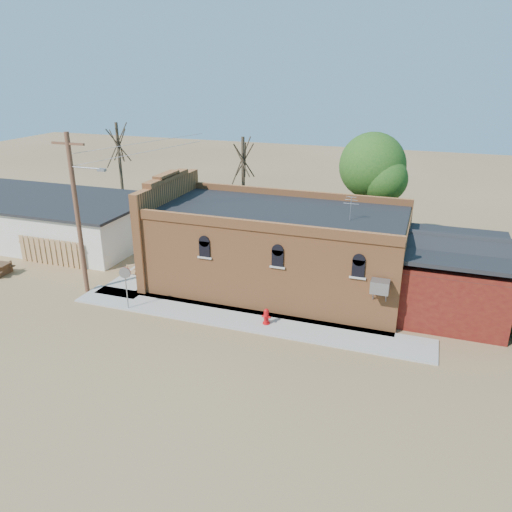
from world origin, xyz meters
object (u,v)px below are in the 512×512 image
(brick_bar, at_px, (273,248))
(trash_barrel, at_px, (153,260))
(stop_sign, at_px, (125,277))
(utility_pole, at_px, (78,211))
(fire_hydrant, at_px, (266,316))

(brick_bar, bearing_deg, trash_barrel, 178.74)
(brick_bar, relative_size, stop_sign, 6.97)
(stop_sign, xyz_separation_m, trash_barrel, (-1.76, 5.67, -1.37))
(utility_pole, xyz_separation_m, trash_barrel, (1.70, 4.47, -4.25))
(brick_bar, bearing_deg, fire_hydrant, -76.06)
(brick_bar, distance_m, stop_sign, 8.39)
(stop_sign, relative_size, trash_barrel, 2.69)
(trash_barrel, bearing_deg, brick_bar, -1.26)
(brick_bar, height_order, stop_sign, brick_bar)
(utility_pole, distance_m, fire_hydrant, 11.77)
(brick_bar, xyz_separation_m, trash_barrel, (-8.09, 0.18, -1.82))
(brick_bar, distance_m, utility_pole, 10.96)
(utility_pole, bearing_deg, brick_bar, 23.69)
(stop_sign, bearing_deg, fire_hydrant, 12.73)
(brick_bar, relative_size, utility_pole, 1.82)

